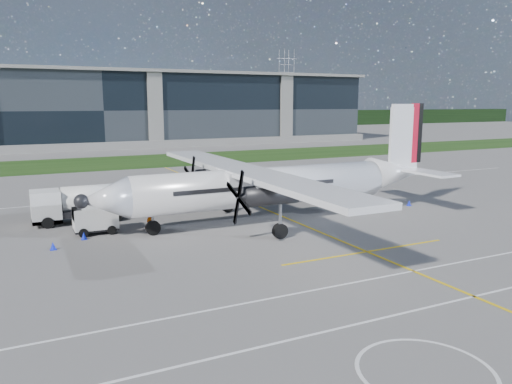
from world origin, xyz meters
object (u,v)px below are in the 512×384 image
(baggage_tug, at_px, (95,220))
(pylon_east, at_px, (286,88))
(safety_cone_nose_stbd, at_px, (84,236))
(safety_cone_tail, at_px, (409,203))
(ground_crew_person, at_px, (149,215))
(fuel_tanker_truck, at_px, (74,205))
(safety_cone_fwd, at_px, (53,246))
(turboprop_aircraft, at_px, (276,163))
(safety_cone_stbdwing, at_px, (185,191))

(baggage_tug, bearing_deg, pylon_east, 56.24)
(baggage_tug, xyz_separation_m, safety_cone_nose_stbd, (-0.98, -1.35, -0.69))
(safety_cone_tail, bearing_deg, ground_crew_person, 174.35)
(fuel_tanker_truck, bearing_deg, safety_cone_fwd, -106.32)
(fuel_tanker_truck, height_order, ground_crew_person, fuel_tanker_truck)
(baggage_tug, relative_size, safety_cone_fwd, 6.26)
(pylon_east, height_order, ground_crew_person, pylon_east)
(ground_crew_person, bearing_deg, turboprop_aircraft, -103.18)
(safety_cone_stbdwing, xyz_separation_m, safety_cone_fwd, (-13.45, -15.09, 0.00))
(pylon_east, relative_size, baggage_tug, 9.58)
(safety_cone_fwd, bearing_deg, safety_cone_tail, 1.18)
(turboprop_aircraft, distance_m, safety_cone_tail, 14.04)
(safety_cone_nose_stbd, bearing_deg, safety_cone_stbdwing, 49.67)
(turboprop_aircraft, height_order, safety_cone_tail, turboprop_aircraft)
(safety_cone_tail, bearing_deg, safety_cone_nose_stbd, 177.82)
(turboprop_aircraft, height_order, baggage_tug, turboprop_aircraft)
(pylon_east, xyz_separation_m, safety_cone_stbdwing, (-85.89, -132.01, -14.75))
(pylon_east, xyz_separation_m, safety_cone_nose_stbd, (-97.29, -145.44, -14.75))
(turboprop_aircraft, distance_m, fuel_tanker_truck, 15.72)
(turboprop_aircraft, bearing_deg, safety_cone_fwd, -177.41)
(pylon_east, bearing_deg, baggage_tug, -123.76)
(safety_cone_stbdwing, bearing_deg, pylon_east, 56.95)
(pylon_east, relative_size, fuel_tanker_truck, 4.01)
(ground_crew_person, height_order, safety_cone_tail, ground_crew_person)
(pylon_east, height_order, safety_cone_tail, pylon_east)
(turboprop_aircraft, height_order, ground_crew_person, turboprop_aircraft)
(ground_crew_person, bearing_deg, baggage_tug, 87.43)
(baggage_tug, height_order, ground_crew_person, baggage_tug)
(pylon_east, xyz_separation_m, safety_cone_tail, (-69.82, -146.48, -14.75))
(turboprop_aircraft, bearing_deg, fuel_tanker_truck, 156.06)
(pylon_east, height_order, fuel_tanker_truck, pylon_east)
(turboprop_aircraft, relative_size, safety_cone_tail, 59.87)
(baggage_tug, distance_m, safety_cone_tail, 26.60)
(ground_crew_person, bearing_deg, fuel_tanker_truck, 48.72)
(ground_crew_person, distance_m, safety_cone_nose_stbd, 4.96)
(ground_crew_person, bearing_deg, safety_cone_fwd, 112.42)
(ground_crew_person, height_order, safety_cone_fwd, ground_crew_person)
(pylon_east, bearing_deg, safety_cone_stbdwing, -123.05)
(safety_cone_fwd, bearing_deg, pylon_east, 55.97)
(baggage_tug, height_order, safety_cone_fwd, baggage_tug)
(fuel_tanker_truck, bearing_deg, safety_cone_stbdwing, 35.39)
(fuel_tanker_truck, relative_size, safety_cone_stbdwing, 14.97)
(safety_cone_fwd, bearing_deg, ground_crew_person, 22.76)
(turboprop_aircraft, height_order, safety_cone_fwd, turboprop_aircraft)
(fuel_tanker_truck, distance_m, safety_cone_nose_stbd, 5.45)
(safety_cone_tail, bearing_deg, safety_cone_stbdwing, 137.98)
(fuel_tanker_truck, bearing_deg, turboprop_aircraft, -23.94)
(turboprop_aircraft, xyz_separation_m, safety_cone_stbdwing, (-2.69, 14.36, -4.24))
(pylon_east, relative_size, ground_crew_person, 16.05)
(baggage_tug, distance_m, safety_cone_nose_stbd, 1.80)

